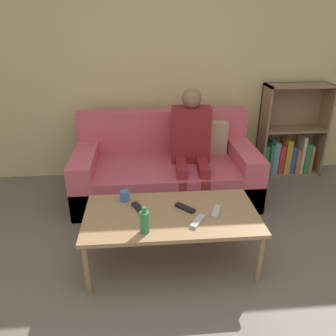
{
  "coord_description": "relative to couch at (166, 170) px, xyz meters",
  "views": [
    {
      "loc": [
        -0.25,
        -1.09,
        1.77
      ],
      "look_at": [
        -0.03,
        1.5,
        0.57
      ],
      "focal_mm": 35.0,
      "sensor_mm": 36.0,
      "label": 1
    }
  ],
  "objects": [
    {
      "name": "wall_back",
      "position": [
        0.0,
        0.59,
        1.03
      ],
      "size": [
        12.0,
        0.06,
        2.6
      ],
      "color": "beige",
      "rests_on": "ground_plane"
    },
    {
      "name": "couch",
      "position": [
        0.0,
        0.0,
        0.0
      ],
      "size": [
        1.86,
        0.94,
        0.85
      ],
      "color": "#DB5B70",
      "rests_on": "ground_plane"
    },
    {
      "name": "bookshelf",
      "position": [
        1.53,
        0.43,
        0.12
      ],
      "size": [
        0.75,
        0.28,
        1.09
      ],
      "color": "#8E7051",
      "rests_on": "ground_plane"
    },
    {
      "name": "coffee_table",
      "position": [
        -0.05,
        -1.1,
        0.13
      ],
      "size": [
        1.3,
        0.66,
        0.43
      ],
      "color": "#A87F56",
      "rests_on": "ground_plane"
    },
    {
      "name": "person_adult",
      "position": [
        0.25,
        -0.09,
        0.37
      ],
      "size": [
        0.4,
        0.66,
        1.15
      ],
      "rotation": [
        0.0,
        0.0,
        -0.06
      ],
      "color": "maroon",
      "rests_on": "ground_plane"
    },
    {
      "name": "cup_near",
      "position": [
        -0.4,
        -0.88,
        0.2
      ],
      "size": [
        0.08,
        0.08,
        0.09
      ],
      "color": "#3D70B2",
      "rests_on": "coffee_table"
    },
    {
      "name": "tv_remote_0",
      "position": [
        0.13,
        -1.24,
        0.17
      ],
      "size": [
        0.14,
        0.17,
        0.02
      ],
      "rotation": [
        0.0,
        0.0,
        -0.6
      ],
      "color": "#B7B7BC",
      "rests_on": "coffee_table"
    },
    {
      "name": "tv_remote_1",
      "position": [
        0.06,
        -1.05,
        0.17
      ],
      "size": [
        0.15,
        0.16,
        0.02
      ],
      "rotation": [
        0.0,
        0.0,
        0.77
      ],
      "color": "black",
      "rests_on": "coffee_table"
    },
    {
      "name": "tv_remote_2",
      "position": [
        0.29,
        -1.12,
        0.17
      ],
      "size": [
        0.11,
        0.18,
        0.02
      ],
      "rotation": [
        0.0,
        0.0,
        -0.38
      ],
      "color": "#B7B7BC",
      "rests_on": "coffee_table"
    },
    {
      "name": "tv_remote_3",
      "position": [
        -0.29,
        -1.02,
        0.17
      ],
      "size": [
        0.12,
        0.17,
        0.02
      ],
      "rotation": [
        0.0,
        0.0,
        0.45
      ],
      "color": "black",
      "rests_on": "coffee_table"
    },
    {
      "name": "bottle",
      "position": [
        -0.25,
        -1.31,
        0.24
      ],
      "size": [
        0.07,
        0.07,
        0.2
      ],
      "color": "#33844C",
      "rests_on": "coffee_table"
    }
  ]
}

